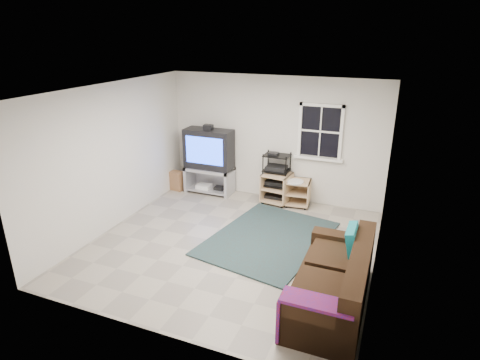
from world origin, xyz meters
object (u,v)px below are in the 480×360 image
at_px(av_rack, 276,180).
at_px(side_table_right, 298,191).
at_px(tv_unit, 209,156).
at_px(sofa, 334,284).
at_px(side_table_left, 278,187).

relative_size(av_rack, side_table_right, 1.88).
bearing_deg(tv_unit, side_table_right, 1.29).
height_order(av_rack, sofa, av_rack).
bearing_deg(side_table_left, sofa, -60.70).
distance_m(av_rack, sofa, 3.52).
height_order(tv_unit, av_rack, tv_unit).
relative_size(side_table_left, side_table_right, 1.14).
bearing_deg(side_table_left, side_table_right, 1.18).
relative_size(tv_unit, side_table_right, 2.75).
bearing_deg(side_table_left, av_rack, 141.75).
bearing_deg(side_table_left, tv_unit, -178.68).
bearing_deg(side_table_right, side_table_left, -178.82).
height_order(av_rack, side_table_right, av_rack).
height_order(tv_unit, side_table_right, tv_unit).
bearing_deg(av_rack, sofa, -60.34).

